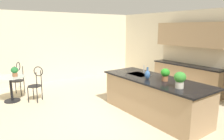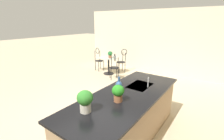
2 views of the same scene
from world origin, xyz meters
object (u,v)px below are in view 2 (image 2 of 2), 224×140
Objects in this scene: chair_near_window at (99,58)px; vase_on_counter at (119,86)px; potted_plant_on_table at (110,54)px; potted_plant_counter_near at (118,92)px; chair_toward_desk at (122,60)px; chair_by_island at (114,65)px; bistro_table at (109,64)px; potted_plant_counter_far at (85,100)px.

chair_near_window is 3.62× the size of vase_on_counter.
potted_plant_on_table is (0.25, 0.84, 0.33)m from chair_near_window.
potted_plant_on_table is 0.97× the size of potted_plant_counter_near.
potted_plant_on_table is (0.64, -0.19, 0.33)m from chair_toward_desk.
bistro_table is at bearing -125.56° from chair_by_island.
potted_plant_on_table is at bearing -16.22° from chair_toward_desk.
chair_by_island reaches higher than potted_plant_on_table.
potted_plant_counter_far is (3.82, 2.38, 0.21)m from potted_plant_on_table.
potted_plant_on_table is 0.83× the size of potted_plant_counter_far.
chair_by_island is (0.43, 0.60, 0.13)m from bistro_table.
potted_plant_counter_far is at bearing 32.78° from bistro_table.
potted_plant_counter_far is at bearing 0.38° from vase_on_counter.
chair_toward_desk is at bearing -153.91° from potted_plant_counter_far.
chair_near_window is 4.54m from vase_on_counter.
potted_plant_on_table is 0.97× the size of vase_on_counter.
potted_plant_counter_near is at bearing 31.45° from chair_toward_desk.
potted_plant_on_table is at bearing 73.47° from chair_near_window.
potted_plant_counter_near is 0.86× the size of potted_plant_counter_far.
potted_plant_counter_near reaches higher than bistro_table.
chair_near_window is 1.00× the size of chair_by_island.
potted_plant_counter_near reaches higher than potted_plant_on_table.
potted_plant_counter_near is (3.27, 2.58, 0.19)m from potted_plant_on_table.
potted_plant_counter_far is at bearing 31.85° from potted_plant_on_table.
vase_on_counter reaches higher than chair_by_island.
chair_near_window is at bearing -115.17° from chair_by_island.
potted_plant_counter_near is 1.01× the size of vase_on_counter.
chair_near_window is 3.60× the size of potted_plant_counter_near.
potted_plant_on_table is 4.51m from potted_plant_counter_far.
vase_on_counter is at bearing 39.90° from bistro_table.
chair_near_window reaches higher than bistro_table.
potted_plant_on_table is (0.06, 0.13, 0.45)m from bistro_table.
potted_plant_counter_near is at bearing 159.25° from potted_plant_counter_far.
vase_on_counter reaches higher than chair_toward_desk.
chair_near_window is 1.46m from chair_by_island.
potted_plant_counter_far reaches higher than potted_plant_counter_near.
chair_toward_desk is 0.75m from potted_plant_on_table.
potted_plant_on_table is at bearing -141.72° from potted_plant_counter_near.
vase_on_counter reaches higher than chair_near_window.
bistro_table is 2.76× the size of potted_plant_counter_near.
potted_plant_counter_near reaches higher than chair_near_window.
vase_on_counter reaches higher than bistro_table.
chair_near_window is 3.72× the size of potted_plant_on_table.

